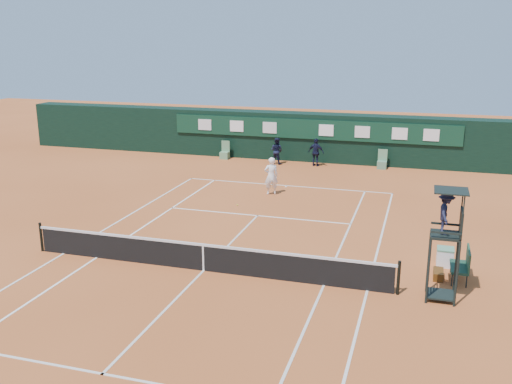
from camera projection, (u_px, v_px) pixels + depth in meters
ground at (204, 271)px, 19.31m from camera, size 90.00×90.00×0.00m
court_lines at (204, 271)px, 19.30m from camera, size 11.05×23.85×0.01m
tennis_net at (203, 257)px, 19.17m from camera, size 12.90×0.10×1.10m
back_wall at (313, 137)px, 36.22m from camera, size 40.00×1.65×3.00m
linesman_chair_left at (225, 154)px, 36.90m from camera, size 0.55×0.50×1.15m
linesman_chair_right at (382, 163)px, 34.13m from camera, size 0.55×0.50×1.15m
umpire_chair at (446, 222)px, 16.59m from camera, size 0.96×0.95×3.42m
player_bench at (463, 263)px, 18.38m from camera, size 0.55×1.20×1.10m
tennis_bag at (438, 274)px, 18.68m from camera, size 0.32×0.72×0.27m
cooler at (445, 257)px, 19.64m from camera, size 0.57×0.57×0.65m
tennis_ball at (237, 205)px, 26.71m from camera, size 0.07×0.07×0.07m
player at (271, 176)px, 28.41m from camera, size 0.82×0.71×1.90m
ball_kid_left at (277, 151)px, 35.28m from camera, size 0.95×0.83×1.65m
ball_kid_right at (316, 152)px, 34.68m from camera, size 1.06×0.60×1.70m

